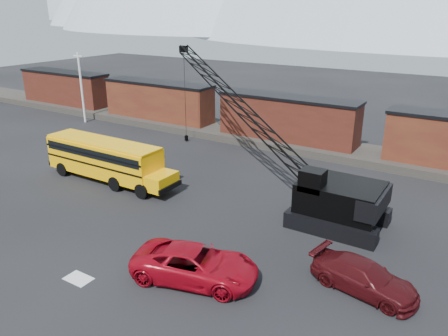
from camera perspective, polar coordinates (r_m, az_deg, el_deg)
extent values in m
plane|color=black|center=(26.14, -12.46, -9.39)|extent=(160.00, 160.00, 0.00)
cube|color=#403B35|center=(43.06, 8.16, 3.36)|extent=(120.00, 5.00, 0.70)
cube|color=#501E16|center=(62.29, -20.03, 9.81)|extent=(13.50, 2.90, 4.00)
cube|color=black|center=(61.99, -20.26, 11.67)|extent=(13.70, 3.10, 0.25)
cube|color=black|center=(65.89, -22.16, 8.55)|extent=(2.20, 2.40, 0.60)
cube|color=black|center=(59.39, -17.27, 7.98)|extent=(2.20, 2.40, 0.60)
cube|color=#4B1B15|center=(50.84, -8.53, 8.68)|extent=(13.50, 2.90, 4.00)
cube|color=black|center=(50.47, -8.66, 10.96)|extent=(13.70, 3.10, 0.25)
cube|color=black|center=(53.96, -11.88, 7.29)|extent=(2.20, 2.40, 0.60)
cube|color=black|center=(48.65, -4.62, 6.26)|extent=(2.20, 2.40, 0.60)
cube|color=#501E16|center=(42.45, 8.32, 6.40)|extent=(13.50, 2.90, 4.00)
cube|color=black|center=(42.01, 8.46, 9.11)|extent=(13.70, 3.10, 0.25)
cube|color=black|center=(44.66, 3.28, 5.02)|extent=(2.20, 2.40, 0.60)
cube|color=black|center=(41.45, 13.51, 3.27)|extent=(2.20, 2.40, 0.60)
cube|color=black|center=(39.87, 23.84, 1.39)|extent=(2.20, 2.40, 0.60)
cylinder|color=silver|center=(53.45, -18.10, 9.90)|extent=(0.24, 0.24, 8.00)
cube|color=silver|center=(52.98, -18.53, 13.72)|extent=(1.40, 0.12, 0.12)
cube|color=silver|center=(23.59, -18.47, -13.55)|extent=(1.40, 0.90, 0.02)
cube|color=#FFB105|center=(34.85, -15.41, 1.25)|extent=(10.00, 2.50, 2.50)
cube|color=#FFB105|center=(31.39, -8.27, -1.69)|extent=(1.60, 2.30, 1.10)
cube|color=#FFB105|center=(34.47, -15.61, 3.29)|extent=(10.00, 2.30, 0.18)
cube|color=black|center=(33.85, -17.06, 1.77)|extent=(9.60, 0.05, 0.65)
cube|color=black|center=(35.45, -14.04, 2.89)|extent=(9.60, 0.05, 0.65)
cube|color=black|center=(30.99, -7.03, -2.52)|extent=(0.15, 2.45, 0.35)
cube|color=black|center=(38.89, -20.38, 1.11)|extent=(0.15, 2.50, 0.35)
cylinder|color=black|center=(37.22, -20.31, -0.14)|extent=(1.10, 0.35, 1.10)
cylinder|color=black|center=(38.55, -17.67, 0.87)|extent=(1.10, 0.35, 1.10)
cylinder|color=black|center=(33.02, -14.04, -2.00)|extent=(1.10, 0.35, 1.10)
cylinder|color=black|center=(34.52, -11.33, -0.79)|extent=(1.10, 0.35, 1.10)
cylinder|color=black|center=(31.31, -10.69, -2.99)|extent=(1.10, 0.35, 1.10)
cylinder|color=black|center=(32.89, -8.01, -1.67)|extent=(1.10, 0.35, 1.10)
imported|color=#9E0716|center=(21.98, -3.77, -12.43)|extent=(6.77, 4.40, 1.73)
imported|color=#3D0A0E|center=(22.25, 17.82, -13.42)|extent=(5.43, 2.99, 1.49)
cube|color=black|center=(26.70, 13.60, -7.61)|extent=(5.50, 1.00, 1.00)
cube|color=black|center=(29.47, 15.66, -5.05)|extent=(5.50, 1.00, 1.00)
cube|color=black|center=(27.49, 14.94, -3.65)|extent=(4.80, 3.60, 1.80)
cube|color=black|center=(26.98, 19.01, -4.10)|extent=(1.20, 3.80, 1.20)
cube|color=black|center=(26.37, 11.49, -1.57)|extent=(1.40, 1.20, 1.30)
cube|color=black|center=(25.89, 11.05, -1.95)|extent=(1.20, 0.06, 0.90)
cube|color=black|center=(42.56, -5.30, 15.23)|extent=(0.70, 0.50, 0.60)
cylinder|color=black|center=(43.19, -5.10, 9.25)|extent=(0.04, 0.04, 8.74)
cube|color=black|center=(44.17, -4.94, 3.93)|extent=(0.25, 0.25, 0.50)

